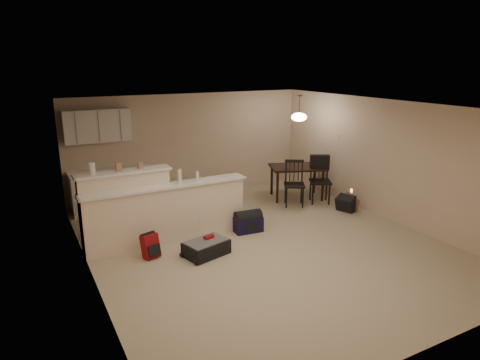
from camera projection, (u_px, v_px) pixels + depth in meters
room at (264, 178)px, 7.57m from camera, size 7.00×7.02×2.50m
breakfast_bar at (153, 211)px, 7.78m from camera, size 3.08×0.58×1.39m
upper_cabinets at (97, 126)px, 9.22m from camera, size 1.40×0.34×0.70m
kitchen_counter at (113, 190)px, 9.59m from camera, size 1.80×0.60×0.90m
thermostat at (337, 137)px, 10.18m from camera, size 0.02×0.12×0.12m
jar at (92, 169)px, 7.23m from camera, size 0.10×0.10×0.20m
cereal_box at (119, 167)px, 7.43m from camera, size 0.10×0.07×0.16m
small_box at (140, 166)px, 7.61m from camera, size 0.08×0.06×0.12m
bottle_a at (180, 176)px, 7.78m from camera, size 0.07×0.07×0.26m
bottle_b at (197, 176)px, 7.95m from camera, size 0.06×0.06×0.18m
dining_table at (297, 170)px, 10.34m from camera, size 1.49×1.24×0.79m
pendant_lamp at (299, 117)px, 9.99m from camera, size 0.36×0.36×0.62m
dining_chair_near at (294, 184)px, 9.82m from camera, size 0.62×0.61×1.05m
dining_chair_far at (320, 180)px, 10.03m from camera, size 0.64×0.63×1.09m
suitcase at (206, 248)px, 7.39m from camera, size 0.84×0.65×0.25m
red_backpack at (150, 246)px, 7.28m from camera, size 0.31×0.24×0.41m
navy_duffel at (248, 224)px, 8.40m from camera, size 0.57×0.35×0.30m
black_daypack at (346, 204)px, 9.54m from camera, size 0.39×0.46×0.34m
cardboard_sheet at (352, 203)px, 9.61m from camera, size 0.04×0.46×0.35m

